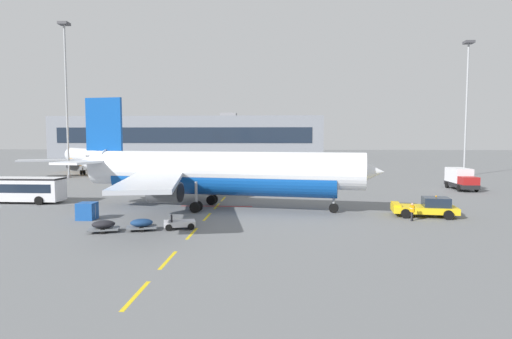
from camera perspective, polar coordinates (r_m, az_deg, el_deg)
ground at (r=67.10m, az=16.04°, el=-2.44°), size 400.00×400.00×0.00m
apron_paint_markings at (r=65.00m, az=-3.07°, el=-2.49°), size 8.00×98.07×0.01m
airliner_foreground at (r=46.08m, az=-5.27°, el=-0.38°), size 34.75×34.17×12.20m
pushback_tug at (r=44.89m, az=21.89°, el=-4.72°), size 6.33×3.82×2.08m
airliner_mid_left at (r=96.74m, az=-21.22°, el=1.47°), size 24.39×25.52×10.42m
apron_shuttle_bus at (r=57.88m, az=-29.89°, el=-2.16°), size 12.06×3.16×3.00m
catering_truck at (r=69.73m, az=25.75°, el=-1.09°), size 2.73×7.02×3.14m
baggage_train at (r=36.78m, az=-15.03°, el=-7.09°), size 8.67×3.79×1.14m
ground_crew_worker at (r=42.01m, az=20.19°, el=-5.21°), size 0.32×0.68×1.67m
uld_cargo_container at (r=43.21m, az=-21.70°, el=-5.19°), size 1.62×1.57×1.60m
apron_light_mast_near at (r=89.05m, az=-24.11°, el=10.44°), size 1.80×1.80×29.11m
apron_light_mast_far at (r=95.12m, az=26.42°, el=9.12°), size 1.80×1.80×26.58m
terminal_satellite at (r=166.98m, az=-8.80°, el=4.28°), size 99.94×26.68×17.00m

